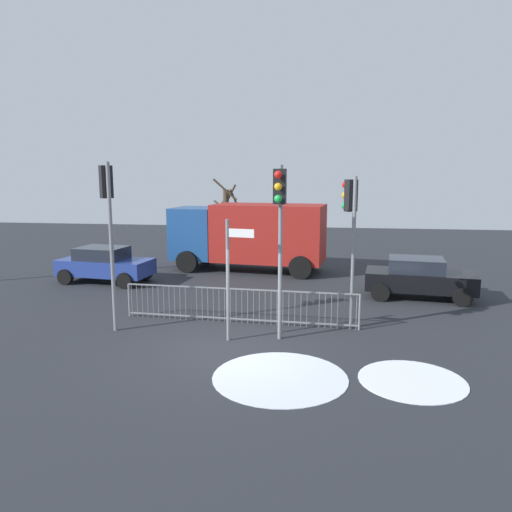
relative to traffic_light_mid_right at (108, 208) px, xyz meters
name	(u,v)px	position (x,y,z in m)	size (l,w,h in m)	color
ground_plane	(222,351)	(3.51, -1.29, -3.50)	(60.00, 60.00, 0.00)	#26282D
traffic_light_mid_right	(108,208)	(0.00, 0.00, 0.00)	(0.47, 0.46, 4.79)	slate
traffic_light_foreground_left	(280,214)	(4.85, -0.28, -0.07)	(0.33, 0.57, 4.69)	slate
traffic_light_mid_left	(351,218)	(6.73, 1.21, -0.28)	(0.45, 0.48, 4.40)	slate
direction_sign_post	(230,274)	(3.55, -0.47, -1.67)	(0.78, 0.20, 3.29)	slate
pedestrian_guard_railing	(239,305)	(3.51, 1.12, -2.95)	(7.18, 0.41, 1.07)	slate
car_black_mid	(419,277)	(9.40, 5.04, -2.74)	(3.97, 2.30, 1.47)	black
car_blue_trailing	(105,264)	(-3.04, 5.90, -2.74)	(3.97, 2.29, 1.47)	navy
delivery_truck	(249,234)	(2.52, 9.21, -1.76)	(7.28, 3.42, 3.10)	maroon
bare_tree_left	(227,216)	(0.20, 15.19, -1.45)	(1.48, 1.39, 4.23)	#473828
snow_patch_kerb	(280,377)	(5.12, -2.70, -3.50)	(3.01, 3.01, 0.01)	silver
snow_patch_island	(412,380)	(7.99, -2.46, -3.50)	(2.32, 2.32, 0.01)	white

